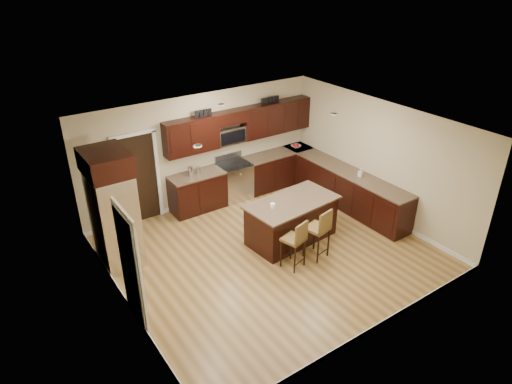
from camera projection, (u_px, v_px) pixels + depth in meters
floor at (270, 252)px, 9.39m from camera, size 6.00×6.00×0.00m
ceiling at (272, 127)px, 8.15m from camera, size 6.00×6.00×0.00m
wall_back at (203, 150)px, 10.78m from camera, size 6.00×0.00×6.00m
wall_left at (119, 243)px, 7.26m from camera, size 0.00×5.50×5.50m
wall_right at (378, 159)px, 10.27m from camera, size 0.00×5.50×5.50m
base_cabinets at (298, 184)px, 11.19m from camera, size 4.02×3.96×0.92m
upper_cabinets at (243, 124)px, 10.96m from camera, size 4.00×0.33×0.80m
range at (234, 181)px, 11.31m from camera, size 0.76×0.64×1.11m
microwave at (230, 135)px, 10.89m from camera, size 0.76×0.31×0.40m
doorway at (138, 179)px, 10.09m from camera, size 0.85×0.03×2.06m
pantry_door at (130, 269)px, 7.20m from camera, size 0.03×0.80×2.04m
letter_decor at (238, 106)px, 10.68m from camera, size 2.20×0.03×0.15m
island at (291, 222)px, 9.64m from camera, size 2.02×1.18×0.92m
stool_left at (296, 239)px, 8.65m from camera, size 0.47×0.47×1.03m
stool_mid at (320, 228)px, 8.93m from camera, size 0.48×0.48×1.09m
refrigerator at (113, 208)px, 8.59m from camera, size 0.79×1.02×2.35m
floor_mat at (279, 203)px, 11.27m from camera, size 0.96×0.67×0.01m
fruit_bowl at (296, 146)px, 12.06m from camera, size 0.27×0.27×0.06m
soap_bottle at (360, 173)px, 10.43m from camera, size 0.11×0.11×0.20m
canister_tall at (190, 171)px, 10.46m from camera, size 0.12×0.12×0.22m
canister_short at (198, 170)px, 10.57m from camera, size 0.11×0.11×0.17m
island_jar at (273, 206)px, 9.14m from camera, size 0.10×0.10×0.10m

